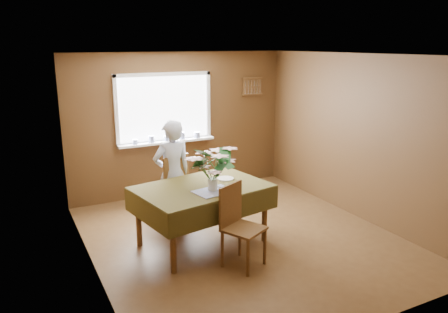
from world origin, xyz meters
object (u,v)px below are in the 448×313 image
chair_near (238,222)px  flower_bouquet (213,164)px  chair_far (171,186)px  dining_table (202,193)px  seated_woman (172,174)px

chair_near → flower_bouquet: 0.80m
chair_far → chair_near: size_ratio=1.06×
dining_table → flower_bouquet: flower_bouquet is taller
chair_near → flower_bouquet: flower_bouquet is taller
dining_table → seated_woman: size_ratio=1.16×
chair_near → seated_woman: bearing=75.0°
dining_table → chair_far: 0.89m
chair_far → chair_near: (0.27, -1.58, -0.03)m
dining_table → chair_near: (0.15, -0.71, -0.17)m
flower_bouquet → chair_near: bearing=-78.8°
dining_table → chair_near: size_ratio=1.84×
chair_far → dining_table: bearing=78.1°
chair_near → flower_bouquet: (-0.10, 0.50, 0.62)m
dining_table → seated_woman: (-0.13, 0.76, 0.08)m
chair_near → seated_woman: size_ratio=0.63×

